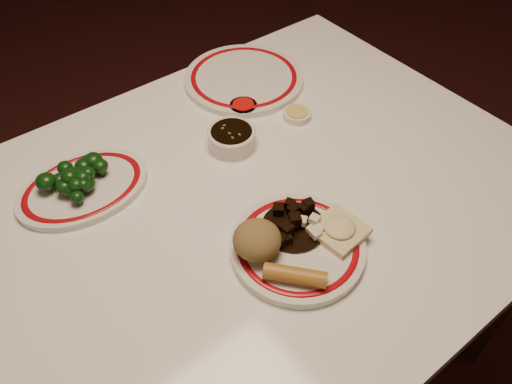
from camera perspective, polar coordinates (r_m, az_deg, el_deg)
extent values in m
plane|color=black|center=(1.61, -0.71, -18.77)|extent=(7.00, 7.00, 0.00)
cube|color=white|center=(0.99, -1.10, -1.35)|extent=(1.20, 0.90, 0.04)
cylinder|color=black|center=(1.46, 26.85, -10.35)|extent=(0.06, 0.06, 0.71)
cylinder|color=black|center=(1.72, 5.71, 6.43)|extent=(0.06, 0.06, 0.71)
cylinder|color=silver|center=(0.89, 4.77, -6.31)|extent=(0.31, 0.31, 0.02)
torus|color=#94070E|center=(0.88, 4.81, -5.96)|extent=(0.27, 0.27, 0.00)
ellipsoid|color=olive|center=(0.85, 0.12, -5.50)|extent=(0.08, 0.08, 0.06)
cylinder|color=#AF752B|center=(0.83, 4.48, -9.49)|extent=(0.09, 0.10, 0.03)
cube|color=beige|center=(0.90, 9.46, -4.35)|extent=(0.09, 0.09, 0.01)
ellipsoid|color=beige|center=(0.89, 9.54, -3.96)|extent=(0.06, 0.06, 0.02)
cylinder|color=black|center=(0.90, 4.33, -4.00)|extent=(0.12, 0.12, 0.00)
cube|color=black|center=(0.89, 4.15, -3.82)|extent=(0.03, 0.03, 0.02)
cube|color=black|center=(0.87, 3.54, -5.32)|extent=(0.02, 0.02, 0.02)
cube|color=black|center=(0.91, 5.45, -1.91)|extent=(0.02, 0.02, 0.02)
cube|color=black|center=(0.89, 4.52, -3.54)|extent=(0.02, 0.02, 0.01)
cube|color=black|center=(0.92, 3.89, -1.40)|extent=(0.02, 0.02, 0.02)
cube|color=black|center=(0.90, 4.20, -3.55)|extent=(0.02, 0.02, 0.02)
cube|color=black|center=(0.89, 4.47, -3.18)|extent=(0.03, 0.03, 0.02)
cube|color=black|center=(0.88, 3.53, -4.29)|extent=(0.02, 0.02, 0.02)
cube|color=black|center=(0.92, 6.02, -1.45)|extent=(0.02, 0.02, 0.02)
cube|color=black|center=(0.87, 2.96, -5.22)|extent=(0.02, 0.02, 0.02)
cube|color=black|center=(0.86, 2.79, -5.43)|extent=(0.02, 0.02, 0.02)
cube|color=black|center=(0.91, 4.21, -2.12)|extent=(0.02, 0.02, 0.02)
cube|color=black|center=(0.91, 2.57, -2.03)|extent=(0.03, 0.03, 0.02)
cube|color=beige|center=(0.89, 6.71, -3.11)|extent=(0.02, 0.02, 0.01)
cube|color=beige|center=(0.88, 6.84, -4.74)|extent=(0.02, 0.02, 0.01)
cube|color=beige|center=(0.89, 5.26, -3.31)|extent=(0.02, 0.02, 0.01)
cube|color=beige|center=(0.89, 7.18, -4.26)|extent=(0.02, 0.02, 0.01)
torus|color=#94070E|center=(1.03, -19.23, 0.68)|extent=(0.24, 0.24, 0.00)
cylinder|color=#23471C|center=(1.05, -20.75, 1.97)|extent=(0.01, 0.01, 0.01)
ellipsoid|color=#0C330E|center=(1.04, -21.00, 2.62)|extent=(0.03, 0.03, 0.02)
cylinder|color=#23471C|center=(1.02, -20.86, -0.06)|extent=(0.01, 0.01, 0.02)
ellipsoid|color=#0C330E|center=(1.00, -21.11, 0.60)|extent=(0.03, 0.03, 0.03)
cylinder|color=#23471C|center=(1.04, -17.19, 2.23)|extent=(0.01, 0.01, 0.01)
ellipsoid|color=#0C330E|center=(1.02, -17.39, 2.89)|extent=(0.03, 0.03, 0.03)
cylinder|color=#23471C|center=(1.04, -22.60, 0.41)|extent=(0.01, 0.01, 0.01)
ellipsoid|color=#0C330E|center=(1.03, -22.90, 1.12)|extent=(0.04, 0.04, 0.03)
cylinder|color=#23471C|center=(1.06, -18.58, 2.96)|extent=(0.01, 0.01, 0.01)
ellipsoid|color=#0C330E|center=(1.05, -18.74, 3.44)|extent=(0.03, 0.03, 0.02)
cylinder|color=#23471C|center=(1.02, -18.68, 0.96)|extent=(0.01, 0.01, 0.01)
ellipsoid|color=#0C330E|center=(1.01, -18.90, 1.60)|extent=(0.04, 0.04, 0.03)
cylinder|color=#23471C|center=(1.05, -18.91, 2.22)|extent=(0.01, 0.01, 0.01)
ellipsoid|color=#0C330E|center=(1.04, -19.12, 2.84)|extent=(0.03, 0.03, 0.03)
cylinder|color=#23471C|center=(1.03, -19.40, 0.84)|extent=(0.01, 0.01, 0.01)
ellipsoid|color=#0C330E|center=(1.02, -19.62, 1.44)|extent=(0.03, 0.03, 0.03)
cylinder|color=#23471C|center=(1.01, -20.25, -0.25)|extent=(0.01, 0.01, 0.01)
ellipsoid|color=#0C330E|center=(1.00, -20.47, 0.33)|extent=(0.03, 0.03, 0.02)
cylinder|color=#23471C|center=(1.01, -18.74, 0.31)|extent=(0.01, 0.01, 0.01)
ellipsoid|color=#0C330E|center=(1.00, -18.96, 0.94)|extent=(0.04, 0.04, 0.03)
cylinder|color=#23471C|center=(1.03, -19.45, 0.82)|extent=(0.01, 0.01, 0.01)
ellipsoid|color=#0C330E|center=(1.02, -19.68, 1.46)|extent=(0.04, 0.04, 0.03)
cylinder|color=#23471C|center=(1.05, -17.88, 2.73)|extent=(0.01, 0.01, 0.01)
ellipsoid|color=#0C330E|center=(1.04, -18.11, 3.44)|extent=(0.04, 0.04, 0.03)
cylinder|color=#23471C|center=(1.02, -19.05, 0.31)|extent=(0.01, 0.01, 0.01)
ellipsoid|color=#0C330E|center=(1.01, -19.27, 0.92)|extent=(0.04, 0.04, 0.03)
cylinder|color=#23471C|center=(1.02, -19.20, 0.98)|extent=(0.01, 0.01, 0.02)
ellipsoid|color=#0C330E|center=(1.01, -19.46, 1.74)|extent=(0.04, 0.04, 0.03)
cylinder|color=#23471C|center=(1.02, -19.54, 0.85)|extent=(0.01, 0.01, 0.02)
ellipsoid|color=#0C330E|center=(1.01, -19.82, 1.62)|extent=(0.04, 0.04, 0.03)
cylinder|color=#23471C|center=(0.99, -19.60, -1.02)|extent=(0.01, 0.01, 0.01)
ellipsoid|color=#0C330E|center=(0.99, -19.80, -0.49)|extent=(0.03, 0.03, 0.02)
cylinder|color=#23471C|center=(1.03, -19.89, 1.07)|extent=(0.01, 0.01, 0.02)
ellipsoid|color=#0C330E|center=(1.02, -20.13, 1.74)|extent=(0.03, 0.03, 0.03)
cylinder|color=#23471C|center=(1.06, -18.13, 3.07)|extent=(0.01, 0.01, 0.01)
ellipsoid|color=#0C330E|center=(1.05, -18.31, 3.63)|extent=(0.03, 0.03, 0.02)
cylinder|color=#23471C|center=(1.04, -21.33, 0.80)|extent=(0.01, 0.01, 0.01)
ellipsoid|color=#0C330E|center=(1.03, -21.53, 1.31)|extent=(0.03, 0.03, 0.02)
cylinder|color=#23471C|center=(1.02, -19.07, 0.82)|extent=(0.01, 0.01, 0.01)
ellipsoid|color=#0C330E|center=(1.01, -19.25, 1.34)|extent=(0.03, 0.03, 0.02)
ellipsoid|color=#0C330E|center=(0.99, -19.16, 0.88)|extent=(0.03, 0.03, 0.02)
ellipsoid|color=#0C330E|center=(1.00, -20.57, 1.69)|extent=(0.03, 0.03, 0.03)
ellipsoid|color=#0C330E|center=(1.01, -20.01, 1.92)|extent=(0.03, 0.03, 0.03)
ellipsoid|color=#0C330E|center=(0.99, -19.21, 1.64)|extent=(0.03, 0.03, 0.02)
ellipsoid|color=#0C330E|center=(0.99, -19.89, 0.80)|extent=(0.03, 0.03, 0.02)
ellipsoid|color=#0C330E|center=(1.00, -18.71, 2.08)|extent=(0.03, 0.03, 0.02)
cylinder|color=silver|center=(1.07, -2.79, 6.03)|extent=(0.10, 0.10, 0.04)
cylinder|color=black|center=(1.05, -2.83, 6.89)|extent=(0.09, 0.09, 0.00)
cylinder|color=silver|center=(1.17, -1.46, 9.63)|extent=(0.06, 0.06, 0.02)
cylinder|color=#BA0E0B|center=(1.16, -1.46, 10.00)|extent=(0.05, 0.05, 0.00)
cylinder|color=silver|center=(1.15, 4.70, 8.78)|extent=(0.06, 0.06, 0.02)
cylinder|color=#D2BA56|center=(1.14, 4.73, 9.15)|extent=(0.05, 0.05, 0.00)
cylinder|color=silver|center=(1.26, -1.39, 12.81)|extent=(0.30, 0.30, 0.02)
torus|color=#94070E|center=(1.26, -1.40, 13.11)|extent=(0.26, 0.26, 0.00)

